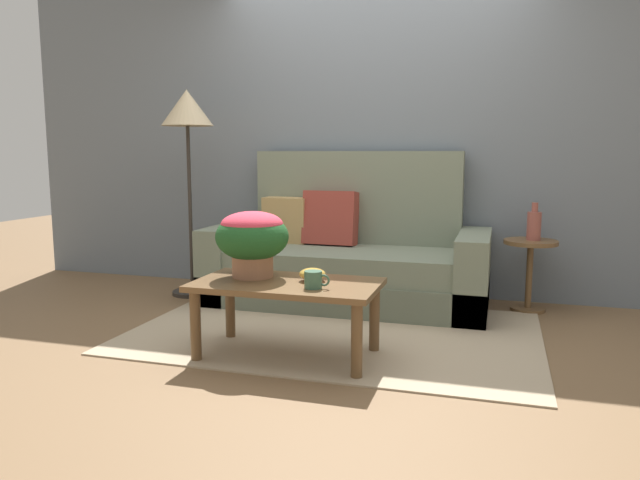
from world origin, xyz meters
name	(u,v)px	position (x,y,z in m)	size (l,w,h in m)	color
ground_plane	(338,329)	(0.00, 0.00, 0.00)	(14.00, 14.00, 0.00)	brown
wall_back	(377,120)	(0.00, 1.19, 1.41)	(6.40, 0.12, 2.82)	slate
area_rug	(335,332)	(0.00, -0.08, 0.01)	(2.55, 1.68, 0.01)	tan
couch	(346,260)	(-0.13, 0.73, 0.33)	(2.10, 0.88, 1.16)	#626B59
coffee_table	(287,293)	(-0.14, -0.59, 0.37)	(1.03, 0.56, 0.43)	brown
side_table	(530,262)	(1.21, 0.86, 0.36)	(0.38, 0.38, 0.52)	brown
floor_lamp	(187,122)	(-1.40, 0.61, 1.39)	(0.41, 0.41, 1.64)	#2D2823
potted_plant	(252,237)	(-0.38, -0.52, 0.67)	(0.42, 0.42, 0.38)	#A36B4C
coffee_mug	(314,280)	(0.05, -0.70, 0.48)	(0.14, 0.10, 0.09)	#3D664C
snack_bowl	(312,274)	(-0.01, -0.53, 0.47)	(0.15, 0.15, 0.07)	gold
table_vase	(534,225)	(1.23, 0.86, 0.63)	(0.10, 0.10, 0.27)	#934C42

